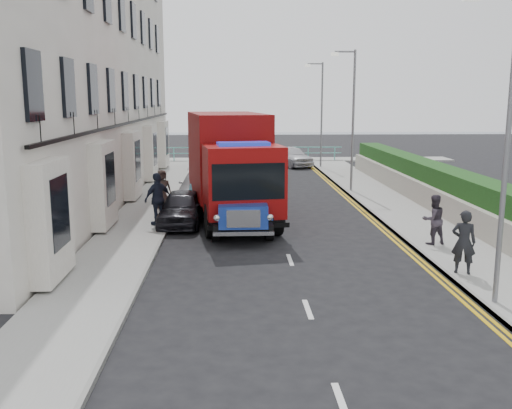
{
  "coord_description": "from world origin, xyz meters",
  "views": [
    {
      "loc": [
        -1.69,
        -14.17,
        4.72
      ],
      "look_at": [
        -0.94,
        3.47,
        1.4
      ],
      "focal_mm": 40.0,
      "sensor_mm": 36.0,
      "label": 1
    }
  ],
  "objects_px": {
    "bedford_lorry": "(242,203)",
    "red_lorry": "(230,163)",
    "lamp_mid": "(351,112)",
    "lamp_near": "(503,131)",
    "parked_car_front": "(182,208)",
    "pedestrian_east_near": "(464,242)",
    "lamp_far": "(320,109)"
  },
  "relations": [
    {
      "from": "lamp_near",
      "to": "pedestrian_east_near",
      "type": "height_order",
      "value": "lamp_near"
    },
    {
      "from": "lamp_far",
      "to": "pedestrian_east_near",
      "type": "xyz_separation_m",
      "value": [
        0.22,
        -23.84,
        -3.02
      ]
    },
    {
      "from": "lamp_far",
      "to": "pedestrian_east_near",
      "type": "height_order",
      "value": "lamp_far"
    },
    {
      "from": "lamp_mid",
      "to": "red_lorry",
      "type": "bearing_deg",
      "value": -135.04
    },
    {
      "from": "bedford_lorry",
      "to": "pedestrian_east_near",
      "type": "height_order",
      "value": "bedford_lorry"
    },
    {
      "from": "bedford_lorry",
      "to": "parked_car_front",
      "type": "xyz_separation_m",
      "value": [
        -2.23,
        1.69,
        -0.48
      ]
    },
    {
      "from": "lamp_far",
      "to": "bedford_lorry",
      "type": "xyz_separation_m",
      "value": [
        -5.55,
        -18.74,
        -2.87
      ]
    },
    {
      "from": "lamp_far",
      "to": "red_lorry",
      "type": "bearing_deg",
      "value": -110.46
    },
    {
      "from": "parked_car_front",
      "to": "lamp_near",
      "type": "bearing_deg",
      "value": -46.31
    },
    {
      "from": "bedford_lorry",
      "to": "red_lorry",
      "type": "distance_m",
      "value": 3.02
    },
    {
      "from": "lamp_mid",
      "to": "bedford_lorry",
      "type": "xyz_separation_m",
      "value": [
        -5.55,
        -8.74,
        -2.87
      ]
    },
    {
      "from": "bedford_lorry",
      "to": "red_lorry",
      "type": "xyz_separation_m",
      "value": [
        -0.4,
        2.81,
        1.06
      ]
    },
    {
      "from": "parked_car_front",
      "to": "pedestrian_east_near",
      "type": "distance_m",
      "value": 10.5
    },
    {
      "from": "red_lorry",
      "to": "parked_car_front",
      "type": "bearing_deg",
      "value": -157.01
    },
    {
      "from": "parked_car_front",
      "to": "red_lorry",
      "type": "bearing_deg",
      "value": 34.09
    },
    {
      "from": "lamp_mid",
      "to": "parked_car_front",
      "type": "xyz_separation_m",
      "value": [
        -7.78,
        -7.06,
        -3.35
      ]
    },
    {
      "from": "lamp_far",
      "to": "parked_car_front",
      "type": "relative_size",
      "value": 1.84
    },
    {
      "from": "red_lorry",
      "to": "parked_car_front",
      "type": "xyz_separation_m",
      "value": [
        -1.83,
        -1.12,
        -1.54
      ]
    },
    {
      "from": "lamp_mid",
      "to": "bedford_lorry",
      "type": "relative_size",
      "value": 1.34
    },
    {
      "from": "lamp_far",
      "to": "lamp_near",
      "type": "bearing_deg",
      "value": -90.0
    },
    {
      "from": "pedestrian_east_near",
      "to": "lamp_far",
      "type": "bearing_deg",
      "value": -68.97
    },
    {
      "from": "bedford_lorry",
      "to": "pedestrian_east_near",
      "type": "xyz_separation_m",
      "value": [
        5.77,
        -5.1,
        -0.16
      ]
    },
    {
      "from": "lamp_near",
      "to": "red_lorry",
      "type": "distance_m",
      "value": 11.83
    },
    {
      "from": "lamp_far",
      "to": "parked_car_front",
      "type": "distance_m",
      "value": 19.04
    },
    {
      "from": "red_lorry",
      "to": "pedestrian_east_near",
      "type": "bearing_deg",
      "value": -60.45
    },
    {
      "from": "lamp_mid",
      "to": "bedford_lorry",
      "type": "distance_m",
      "value": 10.74
    },
    {
      "from": "bedford_lorry",
      "to": "pedestrian_east_near",
      "type": "distance_m",
      "value": 7.7
    },
    {
      "from": "pedestrian_east_near",
      "to": "red_lorry",
      "type": "bearing_deg",
      "value": -31.54
    },
    {
      "from": "lamp_near",
      "to": "bedford_lorry",
      "type": "bearing_deg",
      "value": 127.38
    },
    {
      "from": "lamp_mid",
      "to": "pedestrian_east_near",
      "type": "height_order",
      "value": "lamp_mid"
    },
    {
      "from": "bedford_lorry",
      "to": "red_lorry",
      "type": "height_order",
      "value": "red_lorry"
    },
    {
      "from": "lamp_mid",
      "to": "red_lorry",
      "type": "height_order",
      "value": "lamp_mid"
    }
  ]
}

